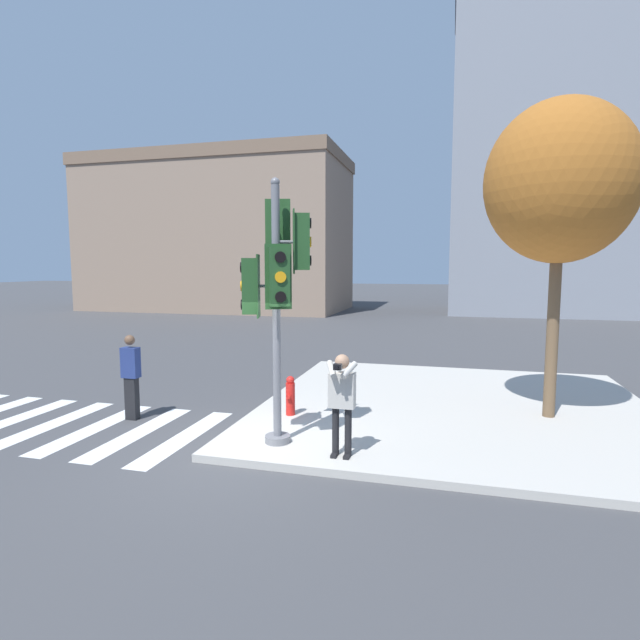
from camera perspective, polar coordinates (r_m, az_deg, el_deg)
The scene contains 10 objects.
ground_plane at distance 8.60m, azimuth -9.73°, elevation -14.84°, with size 160.00×160.00×0.00m, color #424244.
sidewalk_corner at distance 11.19m, azimuth 15.10°, elevation -9.62°, with size 8.00×8.00×0.13m.
crosswalk_stripes at distance 11.56m, azimuth -29.97°, elevation -10.06°, with size 7.17×3.06×0.01m.
traffic_signal_pole at distance 8.13m, azimuth -4.91°, elevation 4.87°, with size 1.14×1.13×4.34m.
person_photographer at distance 7.77m, azimuth 2.51°, elevation -8.58°, with size 0.50×0.53×1.60m.
pedestrian_distant at distance 10.70m, azimuth -20.78°, elevation -5.87°, with size 0.34×0.20×1.71m.
street_tree at distance 10.67m, azimuth 25.75°, elevation 13.91°, with size 2.76×2.76×6.03m.
fire_hydrant at distance 10.00m, azimuth -3.41°, elevation -8.63°, with size 0.18×0.24×0.78m.
building_left at distance 36.77m, azimuth -11.58°, elevation 9.55°, with size 18.14×8.58×10.60m.
building_right at distance 37.21m, azimuth 28.05°, elevation 16.82°, with size 16.40×8.49×20.76m.
Camera 1 is at (3.38, -7.28, 3.07)m, focal length 28.00 mm.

